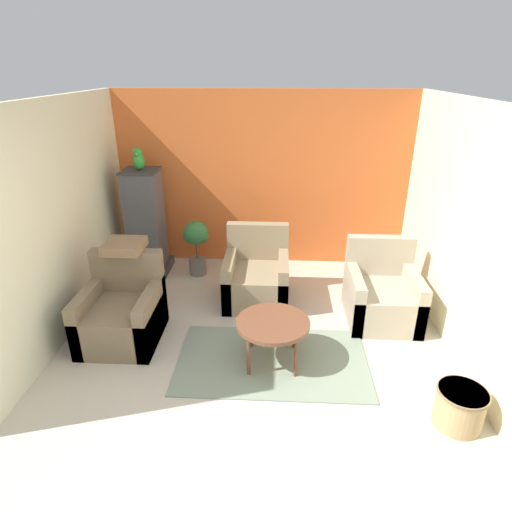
{
  "coord_description": "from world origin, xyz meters",
  "views": [
    {
      "loc": [
        0.22,
        -2.36,
        2.69
      ],
      "look_at": [
        0.0,
        1.75,
        0.85
      ],
      "focal_mm": 30.0,
      "sensor_mm": 36.0,
      "label": 1
    }
  ],
  "objects_px": {
    "parrot": "(139,160)",
    "wicker_basket": "(460,406)",
    "birdcage": "(146,224)",
    "armchair_middle": "(257,278)",
    "armchair_right": "(381,296)",
    "potted_plant": "(196,241)",
    "coffee_table": "(273,325)",
    "armchair_left": "(122,314)"
  },
  "relations": [
    {
      "from": "armchair_middle",
      "to": "birdcage",
      "type": "xyz_separation_m",
      "value": [
        -1.55,
        0.72,
        0.41
      ]
    },
    {
      "from": "parrot",
      "to": "potted_plant",
      "type": "xyz_separation_m",
      "value": [
        0.69,
        -0.07,
        -1.08
      ]
    },
    {
      "from": "potted_plant",
      "to": "birdcage",
      "type": "bearing_deg",
      "value": 174.15
    },
    {
      "from": "wicker_basket",
      "to": "armchair_middle",
      "type": "bearing_deg",
      "value": 131.53
    },
    {
      "from": "armchair_right",
      "to": "parrot",
      "type": "bearing_deg",
      "value": 159.98
    },
    {
      "from": "coffee_table",
      "to": "armchair_middle",
      "type": "height_order",
      "value": "armchair_middle"
    },
    {
      "from": "birdcage",
      "to": "potted_plant",
      "type": "height_order",
      "value": "birdcage"
    },
    {
      "from": "coffee_table",
      "to": "armchair_left",
      "type": "bearing_deg",
      "value": 168.45
    },
    {
      "from": "birdcage",
      "to": "armchair_left",
      "type": "bearing_deg",
      "value": -83.61
    },
    {
      "from": "coffee_table",
      "to": "potted_plant",
      "type": "xyz_separation_m",
      "value": [
        -1.08,
        1.89,
        0.08
      ]
    },
    {
      "from": "potted_plant",
      "to": "parrot",
      "type": "bearing_deg",
      "value": 173.95
    },
    {
      "from": "armchair_right",
      "to": "parrot",
      "type": "distance_m",
      "value": 3.45
    },
    {
      "from": "armchair_left",
      "to": "armchair_right",
      "type": "height_order",
      "value": "same"
    },
    {
      "from": "coffee_table",
      "to": "armchair_middle",
      "type": "bearing_deg",
      "value": 100.11
    },
    {
      "from": "wicker_basket",
      "to": "coffee_table",
      "type": "bearing_deg",
      "value": 154.47
    },
    {
      "from": "parrot",
      "to": "potted_plant",
      "type": "distance_m",
      "value": 1.29
    },
    {
      "from": "armchair_left",
      "to": "parrot",
      "type": "distance_m",
      "value": 2.1
    },
    {
      "from": "birdcage",
      "to": "wicker_basket",
      "type": "relative_size",
      "value": 3.65
    },
    {
      "from": "birdcage",
      "to": "wicker_basket",
      "type": "bearing_deg",
      "value": -39.22
    },
    {
      "from": "coffee_table",
      "to": "parrot",
      "type": "distance_m",
      "value": 2.89
    },
    {
      "from": "armchair_right",
      "to": "parrot",
      "type": "relative_size",
      "value": 3.07
    },
    {
      "from": "armchair_right",
      "to": "armchair_middle",
      "type": "height_order",
      "value": "same"
    },
    {
      "from": "birdcage",
      "to": "coffee_table",
      "type": "bearing_deg",
      "value": -47.9
    },
    {
      "from": "armchair_left",
      "to": "parrot",
      "type": "bearing_deg",
      "value": 96.38
    },
    {
      "from": "birdcage",
      "to": "potted_plant",
      "type": "bearing_deg",
      "value": -5.85
    },
    {
      "from": "birdcage",
      "to": "parrot",
      "type": "bearing_deg",
      "value": 90.0
    },
    {
      "from": "armchair_left",
      "to": "birdcage",
      "type": "relative_size",
      "value": 0.62
    },
    {
      "from": "armchair_left",
      "to": "birdcage",
      "type": "height_order",
      "value": "birdcage"
    },
    {
      "from": "armchair_left",
      "to": "birdcage",
      "type": "distance_m",
      "value": 1.7
    },
    {
      "from": "armchair_right",
      "to": "armchair_left",
      "type": "bearing_deg",
      "value": -168.98
    },
    {
      "from": "armchair_right",
      "to": "birdcage",
      "type": "height_order",
      "value": "birdcage"
    },
    {
      "from": "parrot",
      "to": "wicker_basket",
      "type": "distance_m",
      "value": 4.48
    },
    {
      "from": "armchair_left",
      "to": "armchair_right",
      "type": "relative_size",
      "value": 1.0
    },
    {
      "from": "coffee_table",
      "to": "armchair_right",
      "type": "relative_size",
      "value": 0.79
    },
    {
      "from": "armchair_middle",
      "to": "parrot",
      "type": "relative_size",
      "value": 3.07
    },
    {
      "from": "birdcage",
      "to": "potted_plant",
      "type": "distance_m",
      "value": 0.72
    },
    {
      "from": "armchair_middle",
      "to": "parrot",
      "type": "distance_m",
      "value": 2.15
    },
    {
      "from": "parrot",
      "to": "armchair_right",
      "type": "bearing_deg",
      "value": -20.02
    },
    {
      "from": "armchair_middle",
      "to": "wicker_basket",
      "type": "relative_size",
      "value": 2.25
    },
    {
      "from": "wicker_basket",
      "to": "potted_plant",
      "type": "bearing_deg",
      "value": 134.83
    },
    {
      "from": "armchair_middle",
      "to": "wicker_basket",
      "type": "bearing_deg",
      "value": -48.47
    },
    {
      "from": "armchair_middle",
      "to": "wicker_basket",
      "type": "height_order",
      "value": "armchair_middle"
    }
  ]
}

